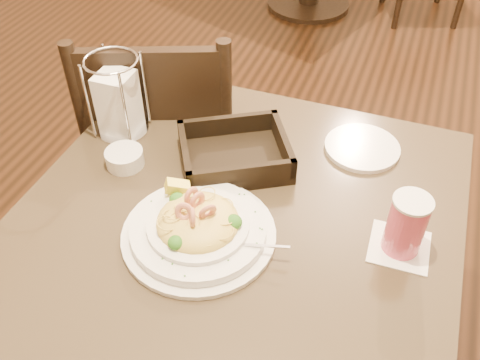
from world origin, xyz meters
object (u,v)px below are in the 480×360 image
(drink_glass, at_px, (406,225))
(bread_basket, at_px, (235,155))
(butter_ramekin, at_px, (125,158))
(napkin_caddy, at_px, (118,101))
(main_table, at_px, (237,280))
(dining_chair_near, at_px, (167,151))
(side_plate, at_px, (362,148))
(pasta_bowl, at_px, (198,227))

(drink_glass, relative_size, bread_basket, 0.43)
(butter_ramekin, bearing_deg, drink_glass, -3.16)
(drink_glass, height_order, napkin_caddy, napkin_caddy)
(main_table, height_order, dining_chair_near, dining_chair_near)
(dining_chair_near, distance_m, butter_ramekin, 0.40)
(drink_glass, xyz_separation_m, bread_basket, (-0.39, 0.13, -0.04))
(drink_glass, distance_m, bread_basket, 0.41)
(main_table, xyz_separation_m, napkin_caddy, (-0.36, 0.17, 0.31))
(napkin_caddy, relative_size, side_plate, 1.13)
(butter_ramekin, bearing_deg, dining_chair_near, 102.60)
(side_plate, bearing_deg, dining_chair_near, 173.11)
(dining_chair_near, bearing_deg, main_table, 113.07)
(main_table, bearing_deg, drink_glass, 4.55)
(pasta_bowl, bearing_deg, napkin_caddy, 140.94)
(pasta_bowl, height_order, napkin_caddy, napkin_caddy)
(side_plate, relative_size, butter_ramekin, 2.05)
(pasta_bowl, xyz_separation_m, drink_glass, (0.38, 0.11, 0.04))
(drink_glass, xyz_separation_m, side_plate, (-0.12, 0.27, -0.06))
(bread_basket, relative_size, butter_ramekin, 3.52)
(main_table, height_order, bread_basket, bread_basket)
(napkin_caddy, height_order, side_plate, napkin_caddy)
(bread_basket, bearing_deg, dining_chair_near, 144.30)
(napkin_caddy, bearing_deg, dining_chair_near, 90.22)
(pasta_bowl, distance_m, side_plate, 0.46)
(bread_basket, height_order, butter_ramekin, bread_basket)
(drink_glass, bearing_deg, pasta_bowl, -164.20)
(bread_basket, xyz_separation_m, side_plate, (0.27, 0.15, -0.02))
(bread_basket, distance_m, side_plate, 0.30)
(drink_glass, bearing_deg, dining_chair_near, 153.65)
(dining_chair_near, distance_m, side_plate, 0.61)
(bread_basket, bearing_deg, pasta_bowl, -87.34)
(pasta_bowl, xyz_separation_m, napkin_caddy, (-0.31, 0.25, 0.06))
(butter_ramekin, bearing_deg, main_table, -11.66)
(napkin_caddy, bearing_deg, drink_glass, -11.90)
(main_table, distance_m, dining_chair_near, 0.52)
(main_table, height_order, drink_glass, drink_glass)
(drink_glass, height_order, butter_ramekin, drink_glass)
(side_plate, distance_m, butter_ramekin, 0.55)
(main_table, bearing_deg, side_plate, 55.76)
(drink_glass, relative_size, butter_ramekin, 1.50)
(dining_chair_near, xyz_separation_m, bread_basket, (0.30, -0.22, 0.25))
(drink_glass, distance_m, side_plate, 0.31)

